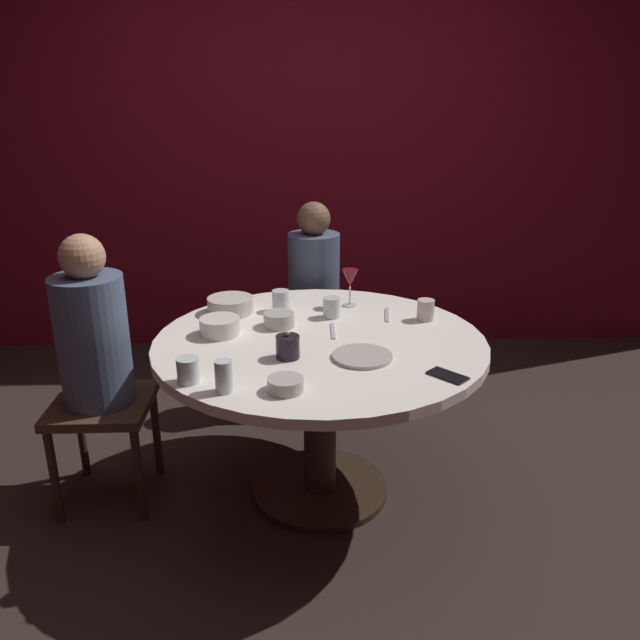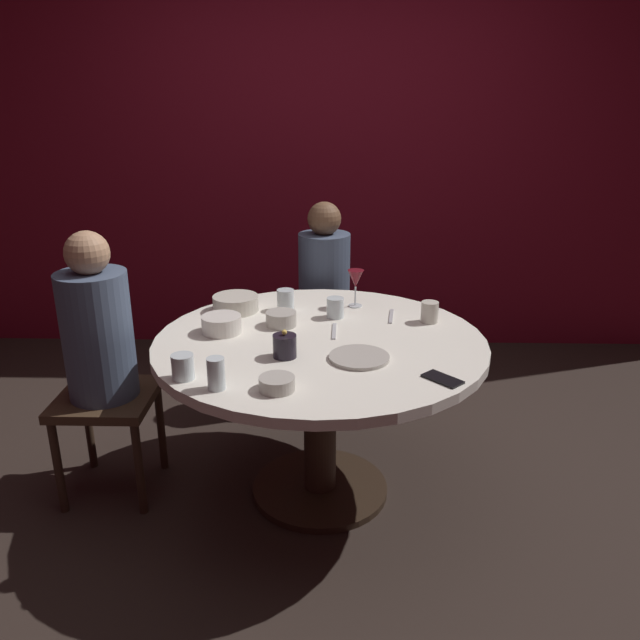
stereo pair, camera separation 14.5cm
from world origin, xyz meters
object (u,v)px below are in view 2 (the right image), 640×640
object	(u,v)px
wine_glass	(356,280)
cup_by_left_diner	(286,300)
bowl_salad_center	(281,319)
bowl_small_white	(222,324)
bowl_serving_large	(236,303)
cell_phone	(442,379)
cup_far_edge	(183,367)
dinner_plate	(359,357)
seated_diner_left	(98,340)
cup_near_candle	(335,308)
cup_center_front	(430,312)
dining_table	(320,371)
cup_by_right_diner	(216,374)
seated_diner_back	(324,282)
bowl_sauce_side	(277,384)
candle_holder	(285,346)

from	to	relation	value
wine_glass	cup_by_left_diner	distance (m)	0.34
bowl_salad_center	bowl_small_white	world-z (taller)	bowl_small_white
bowl_serving_large	cup_by_left_diner	bearing A→B (deg)	4.97
cell_phone	cup_far_edge	distance (m)	0.91
dinner_plate	bowl_small_white	world-z (taller)	bowl_small_white
seated_diner_left	cup_near_candle	bearing A→B (deg)	14.70
dinner_plate	cup_center_front	size ratio (longest dim) A/B	2.50
dining_table	cup_by_left_diner	xyz separation A→B (m)	(-0.17, 0.35, 0.20)
wine_glass	cell_phone	distance (m)	0.85
dinner_plate	cup_by_left_diner	world-z (taller)	cup_by_left_diner
cup_by_right_diner	cup_center_front	size ratio (longest dim) A/B	1.23
bowl_serving_large	bowl_salad_center	bearing A→B (deg)	-39.61
seated_diner_back	cup_near_candle	world-z (taller)	seated_diner_back
wine_glass	cup_far_edge	world-z (taller)	wine_glass
cup_near_candle	bowl_sauce_side	bearing A→B (deg)	-104.99
cell_phone	cup_center_front	distance (m)	0.59
wine_glass	cup_far_edge	size ratio (longest dim) A/B	1.96
bowl_salad_center	cup_near_candle	distance (m)	0.26
cup_center_front	dining_table	bearing A→B (deg)	-156.45
wine_glass	bowl_serving_large	xyz separation A→B (m)	(-0.55, -0.08, -0.09)
bowl_salad_center	cup_by_right_diner	world-z (taller)	cup_by_right_diner
bowl_serving_large	cup_by_right_diner	bearing A→B (deg)	-85.91
dining_table	bowl_sauce_side	size ratio (longest dim) A/B	11.05
wine_glass	cell_phone	xyz separation A→B (m)	(0.28, -0.79, -0.12)
seated_diner_back	bowl_small_white	xyz separation A→B (m)	(-0.41, -0.86, 0.07)
bowl_serving_large	cup_by_left_diner	distance (m)	0.23
seated_diner_back	bowl_small_white	bearing A→B (deg)	-25.62
seated_diner_left	seated_diner_back	distance (m)	1.30
candle_holder	cup_by_right_diner	world-z (taller)	cup_by_right_diner
bowl_salad_center	cup_near_candle	size ratio (longest dim) A/B	1.45
candle_holder	cup_near_candle	world-z (taller)	candle_holder
wine_glass	cup_near_candle	world-z (taller)	wine_glass
bowl_serving_large	bowl_sauce_side	size ratio (longest dim) A/B	1.69
wine_glass	bowl_small_white	size ratio (longest dim) A/B	1.06
cup_by_right_diner	cup_center_front	distance (m)	1.06
seated_diner_left	cup_far_edge	xyz separation A→B (m)	(0.45, -0.39, 0.06)
bowl_small_white	cup_center_front	distance (m)	0.90
dinner_plate	bowl_sauce_side	world-z (taller)	bowl_sauce_side
dinner_plate	cup_far_edge	distance (m)	0.65
seated_diner_back	bowl_salad_center	distance (m)	0.79
dinner_plate	cup_near_candle	distance (m)	0.47
candle_holder	wine_glass	bearing A→B (deg)	64.78
bowl_serving_large	dining_table	bearing A→B (deg)	-40.00
cell_phone	bowl_salad_center	distance (m)	0.81
cup_by_right_diner	cup_far_edge	xyz separation A→B (m)	(-0.13, 0.08, -0.01)
bowl_small_white	seated_diner_back	bearing A→B (deg)	64.38
cup_by_left_diner	cup_center_front	bearing A→B (deg)	-12.79
seated_diner_left	candle_holder	world-z (taller)	seated_diner_left
dining_table	candle_holder	xyz separation A→B (m)	(-0.13, -0.19, 0.19)
bowl_sauce_side	cup_center_front	size ratio (longest dim) A/B	1.33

